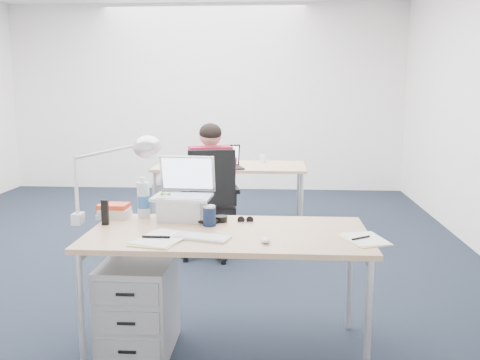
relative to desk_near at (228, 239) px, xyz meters
name	(u,v)px	position (x,y,z in m)	size (l,w,h in m)	color
floor	(157,258)	(-0.81, 1.72, -0.68)	(7.00, 7.00, 0.00)	black
room	(152,68)	(-0.81, 1.72, 1.03)	(6.02, 7.02, 2.80)	white
desk_near	(228,239)	(0.00, 0.00, 0.00)	(1.60, 0.80, 0.73)	tan
desk_far	(230,169)	(-0.21, 2.72, 0.00)	(1.60, 0.80, 0.73)	tan
office_chair	(211,226)	(-0.32, 1.81, -0.40)	(0.75, 0.75, 1.01)	black
seated_person	(209,188)	(-0.36, 1.98, -0.07)	(0.50, 0.73, 1.22)	#A71739
drawer_pedestal_near	(139,306)	(-0.53, -0.02, -0.41)	(0.40, 0.50, 0.55)	#9FA1A4
drawer_pedestal_far	(176,206)	(-0.81, 2.69, -0.41)	(0.40, 0.50, 0.55)	#9FA1A4
silver_laptop	(182,189)	(-0.31, 0.28, 0.24)	(0.36, 0.28, 0.38)	silver
wireless_keyboard	(201,237)	(-0.13, -0.15, 0.05)	(0.32, 0.13, 0.02)	white
computer_mouse	(265,240)	(0.22, -0.21, 0.06)	(0.05, 0.08, 0.03)	white
headphones	(208,218)	(-0.14, 0.24, 0.07)	(0.25, 0.19, 0.04)	black
can_koozie	(209,216)	(-0.12, 0.12, 0.11)	(0.08, 0.08, 0.12)	#152243
water_bottle	(143,197)	(-0.56, 0.31, 0.18)	(0.08, 0.08, 0.26)	silver
bear_figurine	(166,205)	(-0.42, 0.31, 0.13)	(0.09, 0.07, 0.16)	#3D771F
book_stack	(114,211)	(-0.75, 0.29, 0.09)	(0.20, 0.15, 0.09)	silver
cordless_phone	(105,212)	(-0.75, 0.11, 0.12)	(0.04, 0.03, 0.15)	black
papers_left	(160,239)	(-0.35, -0.20, 0.05)	(0.23, 0.33, 0.01)	#E6E886
papers_right	(364,240)	(0.75, -0.13, 0.05)	(0.19, 0.27, 0.01)	#E6E886
sunglasses	(245,220)	(0.09, 0.23, 0.06)	(0.10, 0.05, 0.02)	black
desk_lamp	(104,179)	(-0.75, 0.11, 0.33)	(0.49, 0.18, 0.56)	silver
dark_laptop	(226,157)	(-0.24, 2.43, 0.17)	(0.35, 0.33, 0.25)	black
far_cup	(263,159)	(0.13, 2.90, 0.09)	(0.06, 0.06, 0.09)	white
far_papers	(178,164)	(-0.78, 2.69, 0.05)	(0.23, 0.33, 0.01)	white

